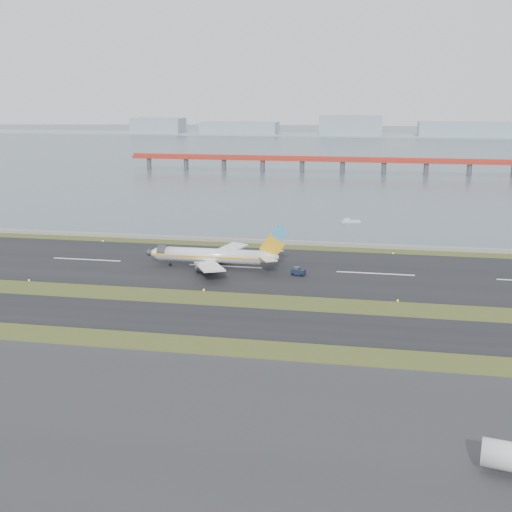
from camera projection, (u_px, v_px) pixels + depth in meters
name	position (u px, v px, depth m)	size (l,w,h in m)	color
ground	(195.00, 301.00, 144.68)	(1000.00, 1000.00, 0.00)	#324619
apron_strip	(91.00, 417.00, 92.22)	(1000.00, 50.00, 0.10)	#2E2E30
taxiway_strip	(179.00, 318.00, 133.22)	(1000.00, 18.00, 0.10)	black
runway_strip	(225.00, 266.00, 173.28)	(1000.00, 45.00, 0.10)	black
seawall	(247.00, 241.00, 201.78)	(1000.00, 2.50, 1.00)	gray
bay_water	(332.00, 146.00, 583.35)	(1400.00, 800.00, 1.30)	#42525F
red_pier	(343.00, 161.00, 377.79)	(260.00, 5.00, 10.20)	#B72D1F
far_shoreline	(354.00, 130.00, 732.05)	(1400.00, 80.00, 60.50)	#96A6B2
airliner	(215.00, 256.00, 170.70)	(38.52, 32.89, 12.80)	white
pushback_tug	(298.00, 271.00, 164.52)	(3.81, 2.76, 2.20)	#131C34
workboat_near	(350.00, 221.00, 232.68)	(7.12, 3.86, 1.65)	silver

